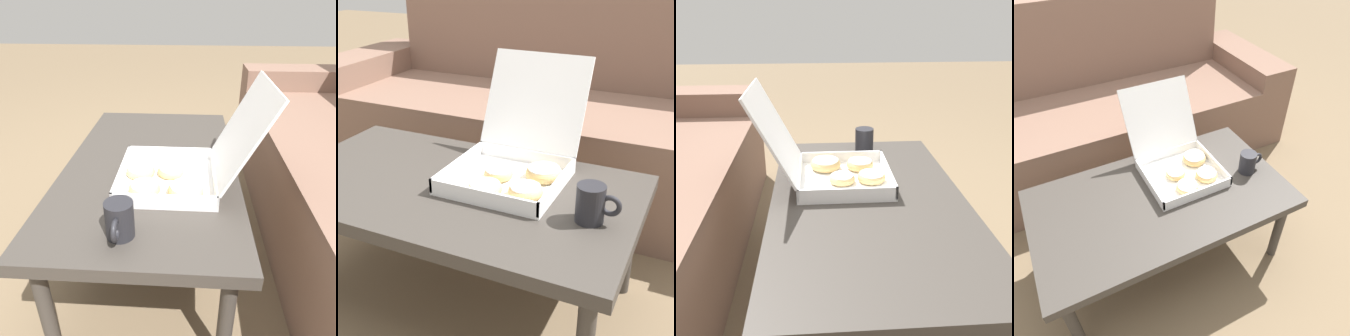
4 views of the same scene
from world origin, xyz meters
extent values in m
plane|color=#756047|center=(0.00, 0.00, 0.00)|extent=(12.00, 12.00, 0.00)
cube|color=#7A5B4C|center=(0.00, 0.65, 0.22)|extent=(1.83, 0.61, 0.44)
cube|color=#7A5B4C|center=(0.00, 1.06, 0.48)|extent=(1.83, 0.20, 0.96)
cube|color=#7A5B4C|center=(-1.04, 0.75, 0.28)|extent=(0.24, 0.81, 0.56)
cube|color=#3D3833|center=(0.00, -0.13, 0.39)|extent=(1.09, 0.62, 0.04)
cylinder|color=#3D3833|center=(-0.48, 0.12, 0.19)|extent=(0.04, 0.04, 0.37)
cylinder|color=#3D3833|center=(0.48, 0.12, 0.19)|extent=(0.04, 0.04, 0.37)
cube|color=white|center=(0.14, -0.06, 0.42)|extent=(0.33, 0.32, 0.01)
cube|color=white|center=(0.14, -0.21, 0.44)|extent=(0.33, 0.01, 0.04)
cube|color=white|center=(0.14, 0.09, 0.44)|extent=(0.33, 0.01, 0.04)
cube|color=white|center=(-0.03, -0.06, 0.44)|extent=(0.01, 0.32, 0.04)
cube|color=white|center=(0.30, -0.06, 0.44)|extent=(0.01, 0.32, 0.04)
cube|color=white|center=(0.14, 0.17, 0.61)|extent=(0.33, 0.15, 0.29)
torus|color=#E5BC75|center=(0.11, -0.15, 0.44)|extent=(0.10, 0.10, 0.03)
cylinder|color=white|center=(0.11, -0.15, 0.45)|extent=(0.08, 0.08, 0.01)
torus|color=#E5BC75|center=(0.11, -0.05, 0.44)|extent=(0.09, 0.09, 0.03)
cylinder|color=white|center=(0.11, -0.05, 0.45)|extent=(0.08, 0.08, 0.01)
torus|color=#E5BC75|center=(0.23, 0.00, 0.44)|extent=(0.11, 0.11, 0.04)
cylinder|color=white|center=(0.23, 0.00, 0.45)|extent=(0.09, 0.09, 0.02)
torus|color=#E5BC75|center=(0.23, -0.13, 0.44)|extent=(0.10, 0.10, 0.03)
cylinder|color=white|center=(0.23, -0.13, 0.45)|extent=(0.08, 0.08, 0.01)
cylinder|color=#232328|center=(0.42, -0.17, 0.47)|extent=(0.07, 0.07, 0.10)
torus|color=#232328|center=(0.47, -0.17, 0.47)|extent=(0.06, 0.01, 0.06)
camera|label=1|loc=(1.08, 0.00, 0.98)|focal=35.00mm
camera|label=2|loc=(0.66, -1.19, 1.05)|focal=50.00mm
camera|label=3|loc=(-1.11, 0.03, 0.99)|focal=42.00mm
camera|label=4|loc=(-0.37, -1.04, 1.43)|focal=35.00mm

